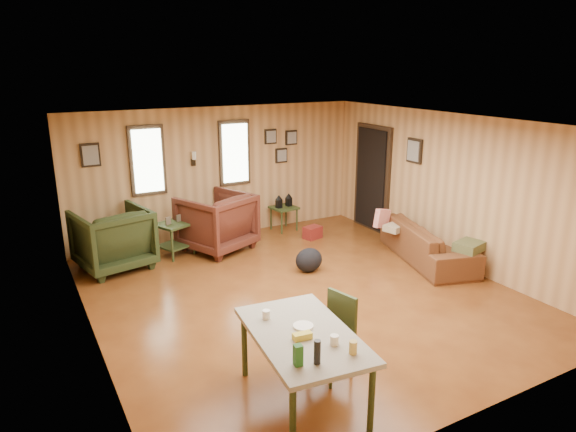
# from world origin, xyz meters

# --- Properties ---
(room) EXTENTS (5.54, 6.04, 2.44)m
(room) POSITION_xyz_m (0.17, 0.27, 1.21)
(room) COLOR brown
(room) RESTS_ON ground
(sofa) EXTENTS (1.18, 2.16, 0.81)m
(sofa) POSITION_xyz_m (2.49, 0.14, 0.41)
(sofa) COLOR brown
(sofa) RESTS_ON ground
(recliner_brown) EXTENTS (1.37, 1.34, 1.10)m
(recliner_brown) POSITION_xyz_m (-0.36, 2.30, 0.55)
(recliner_brown) COLOR #522418
(recliner_brown) RESTS_ON ground
(recliner_green) EXTENTS (1.22, 1.17, 1.07)m
(recliner_green) POSITION_xyz_m (-2.10, 2.29, 0.54)
(recliner_green) COLOR #242F15
(recliner_green) RESTS_ON ground
(end_table) EXTENTS (0.70, 0.68, 0.70)m
(end_table) POSITION_xyz_m (-1.08, 2.37, 0.39)
(end_table) COLOR #34451E
(end_table) RESTS_ON ground
(side_table) EXTENTS (0.50, 0.50, 0.72)m
(side_table) POSITION_xyz_m (1.18, 2.69, 0.49)
(side_table) COLOR #34451E
(side_table) RESTS_ON ground
(cooler) EXTENTS (0.37, 0.30, 0.23)m
(cooler) POSITION_xyz_m (1.40, 1.99, 0.11)
(cooler) COLOR maroon
(cooler) RESTS_ON ground
(backpack) EXTENTS (0.50, 0.41, 0.38)m
(backpack) POSITION_xyz_m (0.52, 0.66, 0.19)
(backpack) COLOR black
(backpack) RESTS_ON ground
(sofa_pillows) EXTENTS (0.86, 1.86, 0.38)m
(sofa_pillows) POSITION_xyz_m (2.33, 0.03, 0.51)
(sofa_pillows) COLOR #50552F
(sofa_pillows) RESTS_ON sofa
(dining_table) EXTENTS (1.03, 1.55, 0.96)m
(dining_table) POSITION_xyz_m (-1.22, -2.08, 0.68)
(dining_table) COLOR gray
(dining_table) RESTS_ON ground
(dining_chair) EXTENTS (0.48, 0.48, 0.88)m
(dining_chair) POSITION_xyz_m (-0.68, -1.81, 0.49)
(dining_chair) COLOR #242F15
(dining_chair) RESTS_ON ground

